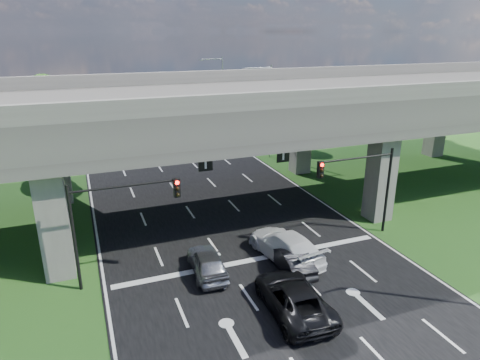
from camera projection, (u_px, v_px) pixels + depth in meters
ground at (279, 290)px, 23.11m from camera, size 160.00×160.00×0.00m
road at (220, 219)px, 31.92m from camera, size 18.00×120.00×0.03m
overpass at (210, 109)px, 31.08m from camera, size 80.00×15.00×10.00m
signal_right at (363, 178)px, 27.86m from camera, size 5.76×0.54×6.00m
signal_left at (115, 213)px, 22.55m from camera, size 5.76×0.54×6.00m
streetlight_far at (267, 105)px, 45.76m from camera, size 3.38×0.25×10.00m
streetlight_beyond at (220, 87)px, 59.87m from camera, size 3.38×0.25×10.00m
tree_left_near at (23, 127)px, 39.71m from camera, size 4.50×4.50×7.80m
tree_left_far at (42, 99)px, 54.04m from camera, size 4.80×4.80×8.32m
tree_right_near at (276, 109)px, 50.74m from camera, size 4.20×4.20×7.28m
tree_right_mid at (270, 101)px, 58.91m from camera, size 3.91×3.90×6.76m
tree_right_far at (224, 91)px, 64.39m from camera, size 4.50×4.50×7.80m
car_silver at (207, 262)px, 24.43m from camera, size 2.07×4.52×1.50m
car_dark at (291, 259)px, 24.83m from camera, size 1.72×4.34×1.40m
car_white at (286, 245)px, 26.09m from camera, size 3.21×6.20×1.72m
car_trailing at (293, 297)px, 21.11m from camera, size 2.92×5.79×1.57m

